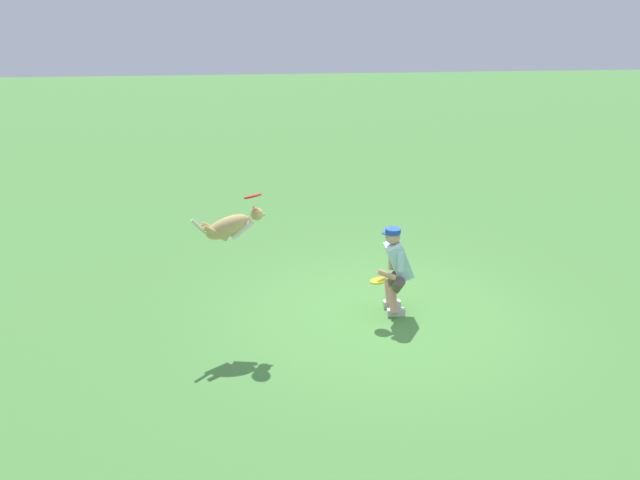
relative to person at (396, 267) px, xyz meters
name	(u,v)px	position (x,y,z in m)	size (l,w,h in m)	color
ground_plane	(380,314)	(0.23, 0.08, -0.70)	(60.00, 60.00, 0.00)	#4F8C41
person	(396,267)	(0.00, 0.00, 0.00)	(0.57, 0.64, 1.29)	silver
dog	(231,226)	(2.30, 0.37, 0.85)	(1.00, 0.41, 0.45)	tan
frisbee_flying	(253,196)	(2.01, 0.30, 1.22)	(0.24, 0.24, 0.02)	red
frisbee_held	(378,281)	(0.30, 0.24, -0.09)	(0.23, 0.23, 0.02)	yellow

